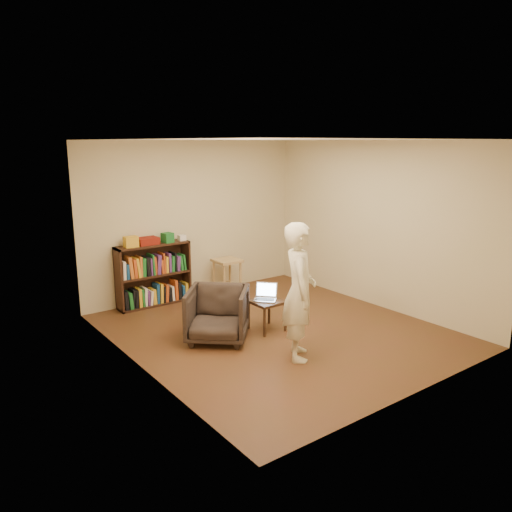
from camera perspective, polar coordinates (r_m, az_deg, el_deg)
floor at (r=7.04m, az=2.39°, el=-8.52°), size 4.50×4.50×0.00m
ceiling at (r=6.56m, az=2.60°, el=13.14°), size 4.50×4.50×0.00m
wall_back at (r=8.52m, az=-7.11°, el=4.22°), size 4.00×0.00×4.00m
wall_left at (r=5.66m, az=-13.43°, el=-0.43°), size 0.00×4.50×4.50m
wall_right at (r=8.07m, az=13.60°, el=3.48°), size 0.00×4.50×4.50m
bookshelf at (r=8.18m, az=-11.63°, el=-2.48°), size 1.20×0.30×1.00m
box_yellow at (r=7.86m, az=-14.10°, el=1.59°), size 0.21×0.16×0.17m
red_cloth at (r=8.01m, az=-12.32°, el=1.69°), size 0.33×0.24×0.11m
box_green at (r=8.10m, az=-10.08°, el=2.08°), size 0.18×0.18×0.16m
box_white at (r=8.24m, az=-8.47°, el=2.08°), size 0.12×0.12×0.09m
stool at (r=8.57m, az=-3.33°, el=-1.15°), size 0.42×0.42×0.61m
armchair at (r=6.63m, az=-4.43°, el=-6.66°), size 1.09×1.09×0.71m
side_table at (r=6.95m, az=1.26°, el=-5.66°), size 0.42×0.42×0.43m
laptop at (r=6.96m, az=1.10°, el=-4.54°), size 0.41×0.41×0.22m
person at (r=5.97m, az=4.96°, el=-4.05°), size 0.68×0.73×1.67m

